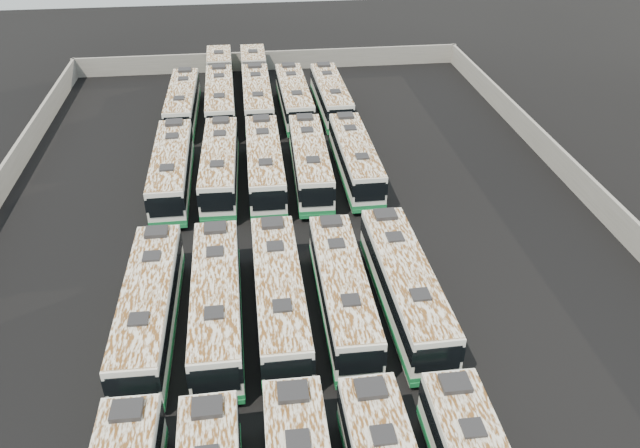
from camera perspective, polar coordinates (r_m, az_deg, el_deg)
The scene contains 17 objects.
ground at distance 43.94m, azimuth -1.90°, elevation -1.22°, with size 140.00×140.00×0.00m, color black.
perimeter_wall at distance 43.34m, azimuth -1.93°, elevation -0.01°, with size 45.20×73.20×2.20m.
bus_midfront_far_left at distance 36.28m, azimuth -15.31°, elevation -7.37°, with size 2.88×12.68×3.56m.
bus_midfront_left at distance 35.85m, azimuth -9.41°, elevation -7.05°, with size 2.78×12.66×3.56m.
bus_midfront_center at distance 35.90m, azimuth -3.75°, elevation -6.54°, with size 2.72×12.62×3.55m.
bus_midfront_right at distance 36.26m, azimuth 2.07°, elevation -6.13°, with size 2.65×12.28×3.46m.
bus_midfront_far_right at distance 36.83m, azimuth 7.76°, elevation -5.60°, with size 2.95×12.85×3.61m.
bus_midback_far_left at distance 50.20m, azimuth -13.38°, elevation 4.90°, with size 2.80×12.84×3.61m.
bus_midback_left at distance 50.10m, azimuth -9.13°, elevation 5.31°, with size 2.98×12.67×3.55m.
bus_midback_center at distance 49.84m, azimuth -5.07°, elevation 5.49°, with size 2.77×12.82×3.61m.
bus_midback_right at distance 50.08m, azimuth -0.92°, elevation 5.73°, with size 2.99×12.67×3.55m.
bus_midback_far_right at distance 50.76m, azimuth 3.25°, elevation 6.01°, with size 2.65×12.33×3.47m.
bus_back_far_left at distance 63.17m, azimuth -12.42°, elevation 10.78°, with size 2.76×12.28×3.45m.
bus_back_left at distance 66.04m, azimuth -9.12°, elevation 12.16°, with size 3.02×19.95×3.61m.
bus_back_center at distance 65.94m, azimuth -5.87°, elevation 12.36°, with size 2.72×19.85×3.60m.
bus_back_right at distance 62.92m, azimuth -2.39°, elevation 11.47°, with size 2.86×12.58×3.54m.
bus_back_far_right at distance 63.36m, azimuth 1.00°, elevation 11.60°, with size 2.78×12.28×3.45m.
Camera 1 is at (-3.06, -36.40, 24.41)m, focal length 35.00 mm.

